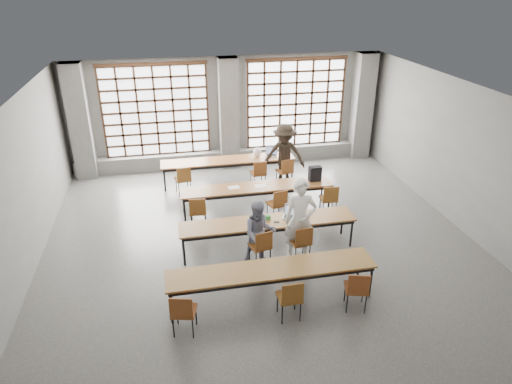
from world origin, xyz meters
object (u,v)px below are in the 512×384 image
(chair_front_left, at_px, (261,244))
(chair_near_left, at_px, (183,310))
(desk_row_d, at_px, (272,271))
(mouse, at_px, (308,217))
(chair_mid_left, at_px, (198,209))
(chair_mid_centre, at_px, (278,202))
(chair_mid_right, at_px, (329,197))
(student_back, at_px, (284,155))
(desk_row_c, at_px, (268,223))
(chair_near_mid, at_px, (291,296))
(chair_back_left, at_px, (183,177))
(desk_row_a, at_px, (228,162))
(laptop_back, at_px, (272,153))
(plastic_bag, at_px, (257,152))
(student_male, at_px, (300,220))
(chair_back_mid, at_px, (259,171))
(backpack, at_px, (315,174))
(red_pouch, at_px, (184,309))
(green_box, at_px, (265,218))
(chair_front_right, at_px, (302,240))
(student_female, at_px, (259,233))
(chair_back_right, at_px, (286,169))
(desk_row_b, at_px, (257,188))
(chair_near_right, at_px, (357,287))
(laptop_front, at_px, (291,214))
(phone, at_px, (277,222))

(chair_front_left, bearing_deg, chair_near_left, -134.63)
(desk_row_d, height_order, mouse, mouse)
(chair_mid_left, height_order, chair_mid_centre, same)
(chair_mid_right, distance_m, student_back, 2.29)
(desk_row_c, bearing_deg, chair_near_mid, -93.19)
(desk_row_c, height_order, chair_back_left, chair_back_left)
(desk_row_a, bearing_deg, laptop_back, 4.57)
(chair_back_left, height_order, chair_mid_left, same)
(chair_mid_left, bearing_deg, chair_mid_right, -0.00)
(plastic_bag, bearing_deg, chair_front_left, -100.60)
(student_male, bearing_deg, student_back, 91.11)
(chair_back_left, bearing_deg, chair_back_mid, -0.02)
(student_male, relative_size, mouse, 19.57)
(chair_mid_right, relative_size, backpack, 2.20)
(mouse, distance_m, red_pouch, 3.79)
(green_box, bearing_deg, student_male, -41.74)
(chair_front_right, distance_m, chair_near_left, 3.21)
(student_back, distance_m, backpack, 1.55)
(laptop_back, height_order, red_pouch, laptop_back)
(chair_back_mid, height_order, red_pouch, chair_back_mid)
(chair_back_left, bearing_deg, student_back, 2.45)
(chair_mid_right, xyz_separation_m, chair_front_left, (-2.21, -1.86, 0.00))
(student_female, bearing_deg, plastic_bag, 83.71)
(chair_mid_centre, relative_size, student_female, 0.59)
(desk_row_c, xyz_separation_m, chair_back_right, (1.29, 3.27, -0.13))
(chair_back_mid, xyz_separation_m, student_male, (0.12, -3.77, 0.42))
(chair_near_mid, relative_size, laptop_back, 2.14)
(chair_mid_left, bearing_deg, chair_back_left, 96.53)
(desk_row_d, height_order, chair_near_left, chair_near_left)
(chair_back_left, xyz_separation_m, student_back, (2.99, 0.13, 0.40))
(student_female, xyz_separation_m, green_box, (0.25, 0.58, 0.03))
(chair_back_right, height_order, chair_front_right, same)
(desk_row_b, xyz_separation_m, laptop_back, (0.91, 2.14, 0.13))
(chair_near_right, bearing_deg, mouse, 94.60)
(desk_row_a, relative_size, chair_mid_right, 4.55)
(student_female, bearing_deg, laptop_back, 78.32)
(chair_back_mid, height_order, laptop_front, laptop_front)
(student_back, xyz_separation_m, backpack, (0.46, -1.48, -0.01))
(desk_row_b, distance_m, student_male, 2.43)
(chair_back_left, distance_m, mouse, 4.24)
(phone, bearing_deg, student_female, -140.19)
(desk_row_c, xyz_separation_m, chair_mid_left, (-1.48, 1.24, -0.13))
(desk_row_d, bearing_deg, red_pouch, -162.07)
(phone, bearing_deg, chair_near_left, -133.88)
(chair_front_left, height_order, laptop_front, laptop_front)
(chair_back_left, xyz_separation_m, chair_mid_right, (3.64, -2.03, 0.00))
(chair_near_left, relative_size, student_male, 0.46)
(chair_near_left, height_order, plastic_bag, plastic_bag)
(chair_back_right, relative_size, chair_near_left, 1.00)
(student_male, bearing_deg, laptop_back, 95.40)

